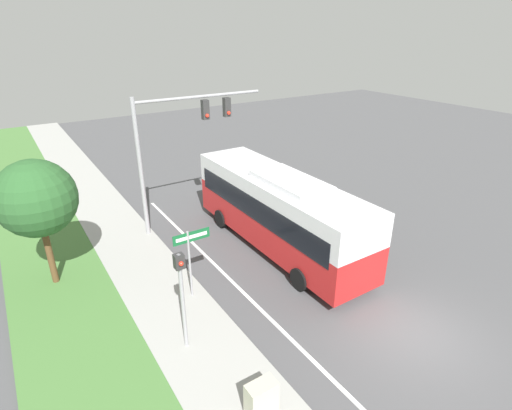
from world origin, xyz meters
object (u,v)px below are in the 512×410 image
Objects in this scene: bus at (279,208)px; pedestrian_signal at (181,288)px; signal_gantry at (178,135)px; street_sign at (191,252)px; utility_cabinet at (261,399)px.

bus reaches higher than pedestrian_signal.
pedestrian_signal is at bearing -149.65° from bus.
signal_gantry is 2.35× the size of street_sign.
bus is 2.96× the size of pedestrian_signal.
street_sign is at bearing -164.42° from bus.
pedestrian_signal reaches higher than street_sign.
bus is 7.09m from pedestrian_signal.
bus reaches higher than street_sign.
utility_cabinet is at bearing -128.72° from bus.
pedestrian_signal is 3.41× the size of utility_cabinet.
bus is 5.73m from signal_gantry.
street_sign is at bearing 83.06° from utility_cabinet.
signal_gantry is 1.92× the size of pedestrian_signal.
pedestrian_signal is (-6.11, -3.58, 0.34)m from bus.
utility_cabinet is (-0.67, -5.50, -1.33)m from street_sign.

